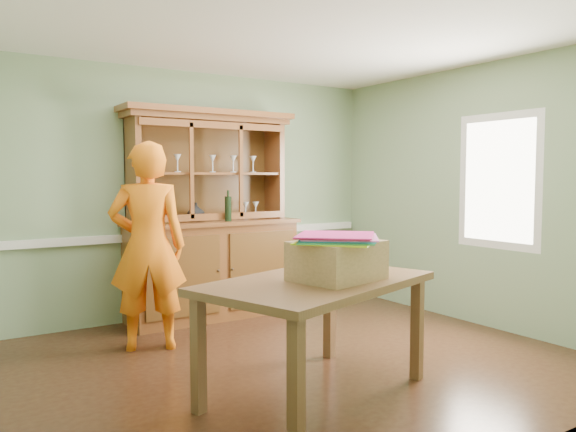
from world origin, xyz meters
TOP-DOWN VIEW (x-y plane):
  - floor at (0.00, 0.00)m, footprint 4.50×4.50m
  - ceiling at (0.00, 0.00)m, footprint 4.50×4.50m
  - wall_back at (0.00, 2.00)m, footprint 4.50×0.00m
  - wall_right at (2.25, 0.00)m, footprint 0.00×4.00m
  - wall_front at (0.00, -2.00)m, footprint 4.50×0.00m
  - chair_rail at (0.00, 1.98)m, footprint 4.41×0.05m
  - window_panel at (2.23, -0.30)m, footprint 0.03×0.96m
  - china_hutch at (0.05, 1.74)m, footprint 1.93×0.64m
  - dining_table at (-0.30, -0.70)m, footprint 1.87×1.44m
  - cardboard_box at (-0.19, -0.79)m, footprint 0.67×0.58m
  - kite_stack at (-0.22, -0.82)m, footprint 0.71×0.71m
  - person at (-0.92, 0.99)m, footprint 0.79×0.65m

SIDE VIEW (x-z plane):
  - floor at x=0.00m, z-range 0.00..0.00m
  - dining_table at x=-0.30m, z-range 0.32..1.14m
  - china_hutch at x=0.05m, z-range -0.34..1.93m
  - chair_rail at x=0.00m, z-range 0.86..0.94m
  - person at x=-0.92m, z-range 0.00..1.85m
  - cardboard_box at x=-0.19m, z-range 0.83..1.10m
  - kite_stack at x=-0.22m, z-range 1.10..1.15m
  - wall_back at x=0.00m, z-range -0.90..3.60m
  - wall_right at x=2.25m, z-range -0.65..3.35m
  - wall_front at x=0.00m, z-range -0.90..3.60m
  - window_panel at x=2.23m, z-range 0.82..2.18m
  - ceiling at x=0.00m, z-range 2.70..2.70m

